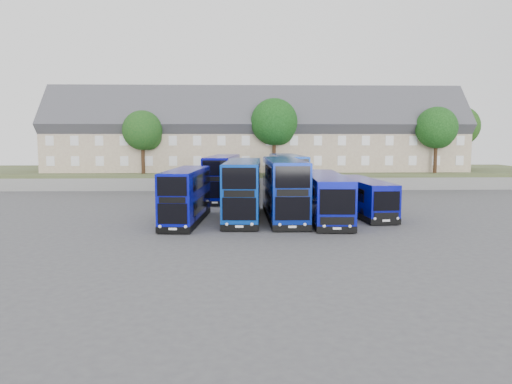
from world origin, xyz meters
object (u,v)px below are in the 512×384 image
(tree_mid, at_px, (275,124))
(tree_east, at_px, (437,129))
(dd_front_mid, at_px, (243,191))
(tree_far, at_px, (460,128))
(dd_front_left, at_px, (186,197))
(coach_east_a, at_px, (325,197))
(tree_west, at_px, (144,132))

(tree_mid, height_order, tree_east, tree_mid)
(dd_front_mid, bearing_deg, tree_east, 45.67)
(tree_far, bearing_deg, dd_front_mid, -135.85)
(dd_front_left, height_order, coach_east_a, dd_front_left)
(coach_east_a, xyz_separation_m, tree_east, (17.71, 22.52, 5.68))
(dd_front_left, xyz_separation_m, dd_front_mid, (4.30, 1.44, 0.28))
(coach_east_a, height_order, tree_far, tree_far)
(dd_front_left, xyz_separation_m, tree_east, (28.46, 23.72, 5.44))
(tree_east, xyz_separation_m, tree_far, (6.00, 7.00, 0.34))
(dd_front_mid, xyz_separation_m, coach_east_a, (6.46, -0.24, -0.52))
(tree_mid, bearing_deg, tree_west, -178.21)
(tree_mid, height_order, tree_far, tree_mid)
(tree_mid, bearing_deg, tree_east, -1.43)
(tree_mid, bearing_deg, dd_front_mid, -100.36)
(tree_east, bearing_deg, dd_front_left, -140.18)
(dd_front_mid, bearing_deg, dd_front_left, -158.45)
(dd_front_left, distance_m, dd_front_mid, 4.54)
(dd_front_mid, relative_size, coach_east_a, 0.90)
(tree_east, bearing_deg, tree_west, -180.00)
(dd_front_mid, xyz_separation_m, tree_mid, (4.16, 22.78, 5.84))
(tree_east, height_order, tree_far, tree_far)
(dd_front_left, bearing_deg, dd_front_mid, 22.94)
(dd_front_mid, xyz_separation_m, tree_east, (24.16, 22.28, 5.16))
(tree_west, xyz_separation_m, tree_far, (42.00, 7.00, 0.68))
(dd_front_left, bearing_deg, tree_far, 46.10)
(tree_mid, xyz_separation_m, tree_east, (20.00, -0.50, -0.68))
(coach_east_a, bearing_deg, tree_west, 131.65)
(dd_front_mid, relative_size, tree_east, 1.41)
(coach_east_a, distance_m, tree_mid, 23.99)
(dd_front_left, distance_m, coach_east_a, 10.82)
(tree_west, height_order, tree_far, tree_far)
(dd_front_mid, height_order, tree_east, tree_east)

